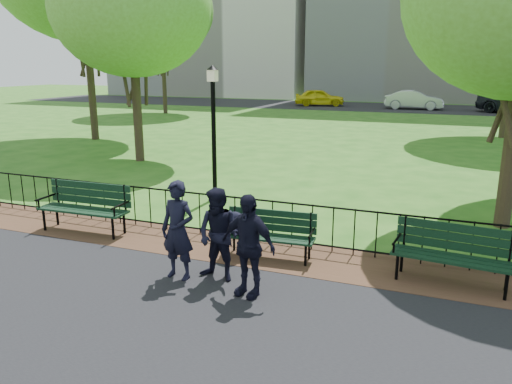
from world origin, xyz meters
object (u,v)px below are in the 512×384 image
at_px(tree_near_w, 131,8).
at_px(person_left, 178,230).
at_px(park_bench_right_a, 454,248).
at_px(park_bench_main, 254,226).
at_px(taxi, 320,97).
at_px(sedan_silver, 414,100).
at_px(lamppost, 214,128).
at_px(park_bench_left_a, 86,202).
at_px(person_right, 248,245).
at_px(tree_far_w, 161,11).
at_px(person_mid, 219,235).

bearing_deg(tree_near_w, person_left, -52.28).
relative_size(park_bench_right_a, tree_near_w, 0.25).
height_order(park_bench_main, taxi, taxi).
bearing_deg(taxi, tree_near_w, 163.64).
distance_m(park_bench_right_a, sedan_silver, 32.73).
bearing_deg(lamppost, taxi, 99.36).
relative_size(park_bench_left_a, park_bench_right_a, 1.05).
bearing_deg(tree_near_w, person_right, -47.73).
bearing_deg(person_left, park_bench_main, 61.96).
relative_size(park_bench_left_a, tree_far_w, 0.20).
xyz_separation_m(park_bench_left_a, lamppost, (1.37, 3.33, 1.22)).
xyz_separation_m(tree_far_w, person_mid, (15.81, -24.07, -6.14)).
bearing_deg(park_bench_left_a, taxi, 93.91).
bearing_deg(person_mid, person_right, -20.07).
distance_m(tree_near_w, taxi, 26.32).
relative_size(park_bench_left_a, sedan_silver, 0.46).
xyz_separation_m(park_bench_main, person_right, (0.49, -1.47, 0.22)).
xyz_separation_m(park_bench_main, person_left, (-0.81, -1.31, 0.24)).
distance_m(person_right, taxi, 35.46).
distance_m(person_left, person_mid, 0.68).
xyz_separation_m(tree_near_w, person_left, (6.57, -8.50, -4.45)).
distance_m(tree_near_w, tree_far_w, 18.02).
height_order(person_mid, sedan_silver, person_mid).
distance_m(park_bench_left_a, tree_far_w, 26.64).
distance_m(park_bench_main, taxi, 33.92).
xyz_separation_m(park_bench_left_a, person_mid, (3.68, -1.20, 0.14)).
relative_size(park_bench_main, park_bench_right_a, 0.89).
distance_m(park_bench_left_a, person_mid, 3.87).
height_order(park_bench_left_a, person_mid, person_mid).
bearing_deg(tree_near_w, tree_far_w, 118.61).
height_order(person_left, person_mid, person_left).
bearing_deg(person_right, lamppost, 133.40).
bearing_deg(lamppost, person_left, -70.64).
bearing_deg(lamppost, tree_near_w, 142.41).
bearing_deg(taxi, sedan_silver, -109.41).
distance_m(park_bench_left_a, lamppost, 3.81).
height_order(park_bench_main, sedan_silver, sedan_silver).
bearing_deg(park_bench_main, park_bench_right_a, -2.48).
bearing_deg(person_mid, person_left, -157.23).
bearing_deg(park_bench_right_a, tree_far_w, 136.20).
bearing_deg(person_mid, lamppost, 124.50).
height_order(park_bench_left_a, person_left, person_left).
xyz_separation_m(tree_far_w, person_left, (15.16, -24.24, -6.09)).
height_order(park_bench_main, person_right, person_right).
bearing_deg(lamppost, park_bench_left_a, -112.39).
distance_m(park_bench_main, park_bench_right_a, 3.39).
bearing_deg(park_bench_main, person_mid, -102.56).
distance_m(tree_far_w, person_right, 30.07).
height_order(tree_near_w, sedan_silver, tree_near_w).
bearing_deg(person_mid, park_bench_main, 89.52).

